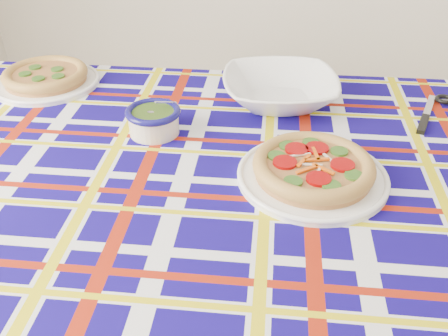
% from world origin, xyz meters
% --- Properties ---
extents(dining_table, '(1.78, 1.23, 0.78)m').
position_xyz_m(dining_table, '(-0.38, 0.50, 0.71)').
color(dining_table, brown).
rests_on(dining_table, floor).
extents(tablecloth, '(1.82, 1.27, 0.11)m').
position_xyz_m(tablecloth, '(-0.38, 0.50, 0.73)').
color(tablecloth, '#0F0563').
rests_on(tablecloth, dining_table).
extents(main_focaccia_plate, '(0.34, 0.34, 0.06)m').
position_xyz_m(main_focaccia_plate, '(-0.20, 0.49, 0.82)').
color(main_focaccia_plate, '#A96F3B').
rests_on(main_focaccia_plate, tablecloth).
extents(pesto_bowl, '(0.16, 0.16, 0.08)m').
position_xyz_m(pesto_bowl, '(-0.59, 0.60, 0.83)').
color(pesto_bowl, '#253F11').
rests_on(pesto_bowl, tablecloth).
extents(serving_bowl, '(0.37, 0.37, 0.07)m').
position_xyz_m(serving_bowl, '(-0.31, 0.84, 0.83)').
color(serving_bowl, white).
rests_on(serving_bowl, tablecloth).
extents(second_focaccia_plate, '(0.35, 0.35, 0.06)m').
position_xyz_m(second_focaccia_plate, '(-0.98, 0.80, 0.82)').
color(second_focaccia_plate, '#A96F3B').
rests_on(second_focaccia_plate, tablecloth).
extents(table_knife, '(0.08, 0.24, 0.01)m').
position_xyz_m(table_knife, '(0.08, 0.89, 0.79)').
color(table_knife, silver).
rests_on(table_knife, tablecloth).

